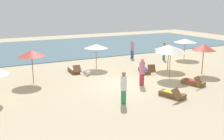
# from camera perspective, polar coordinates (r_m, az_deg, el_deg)

# --- Properties ---
(ground_plane) EXTENTS (60.00, 60.00, 0.00)m
(ground_plane) POSITION_cam_1_polar(r_m,az_deg,el_deg) (17.61, 2.28, -3.22)
(ground_plane) COLOR beige
(ocean_water) EXTENTS (48.00, 16.00, 0.06)m
(ocean_water) POSITION_cam_1_polar(r_m,az_deg,el_deg) (33.12, -12.35, 4.63)
(ocean_water) COLOR slate
(ocean_water) RESTS_ON ground_plane
(umbrella_0) EXTENTS (1.72, 1.72, 2.31)m
(umbrella_0) POSITION_cam_1_polar(r_m,az_deg,el_deg) (21.11, 19.15, 4.63)
(umbrella_0) COLOR brown
(umbrella_0) RESTS_ON ground_plane
(umbrella_1) EXTENTS (2.17, 2.17, 2.32)m
(umbrella_1) POSITION_cam_1_polar(r_m,az_deg,el_deg) (19.32, 12.51, 4.35)
(umbrella_1) COLOR olive
(umbrella_1) RESTS_ON ground_plane
(umbrella_2) EXTENTS (1.98, 1.98, 2.04)m
(umbrella_2) POSITION_cam_1_polar(r_m,az_deg,el_deg) (21.80, -3.45, 5.14)
(umbrella_2) COLOR olive
(umbrella_2) RESTS_ON ground_plane
(umbrella_3) EXTENTS (2.24, 2.24, 2.05)m
(umbrella_3) POSITION_cam_1_polar(r_m,az_deg,el_deg) (21.83, 12.10, 4.79)
(umbrella_3) COLOR olive
(umbrella_3) RESTS_ON ground_plane
(umbrella_4) EXTENTS (1.82, 1.82, 2.27)m
(umbrella_4) POSITION_cam_1_polar(r_m,az_deg,el_deg) (18.33, -16.92, 3.49)
(umbrella_4) COLOR brown
(umbrella_4) RESTS_ON ground_plane
(umbrella_7) EXTENTS (2.19, 2.19, 1.99)m
(umbrella_7) POSITION_cam_1_polar(r_m,az_deg,el_deg) (26.60, 15.48, 6.12)
(umbrella_7) COLOR olive
(umbrella_7) RESTS_ON ground_plane
(lounger_0) EXTENTS (1.13, 1.78, 0.70)m
(lounger_0) POSITION_cam_1_polar(r_m,az_deg,el_deg) (15.62, 12.92, -5.15)
(lounger_0) COLOR brown
(lounger_0) RESTS_ON ground_plane
(lounger_1) EXTENTS (0.68, 1.74, 0.66)m
(lounger_1) POSITION_cam_1_polar(r_m,az_deg,el_deg) (21.04, -8.17, -0.01)
(lounger_1) COLOR brown
(lounger_1) RESTS_ON ground_plane
(lounger_2) EXTENTS (1.09, 1.74, 0.74)m
(lounger_2) POSITION_cam_1_polar(r_m,az_deg,el_deg) (18.35, 17.15, -2.56)
(lounger_2) COLOR brown
(lounger_2) RESTS_ON ground_plane
(lounger_4) EXTENTS (1.08, 1.76, 0.73)m
(lounger_4) POSITION_cam_1_polar(r_m,az_deg,el_deg) (20.85, 7.09, -0.10)
(lounger_4) COLOR brown
(lounger_4) RESTS_ON ground_plane
(person_1) EXTENTS (0.35, 0.35, 1.76)m
(person_1) POSITION_cam_1_polar(r_m,az_deg,el_deg) (14.09, 2.52, -3.83)
(person_1) COLOR #338C59
(person_1) RESTS_ON ground_plane
(person_2) EXTENTS (0.45, 0.45, 1.77)m
(person_2) POSITION_cam_1_polar(r_m,az_deg,el_deg) (26.22, 4.37, 4.45)
(person_2) COLOR #2D4C8C
(person_2) RESTS_ON ground_plane
(person_3) EXTENTS (0.47, 0.47, 1.82)m
(person_3) POSITION_cam_1_polar(r_m,az_deg,el_deg) (17.38, 6.46, -0.40)
(person_3) COLOR #BF3338
(person_3) RESTS_ON ground_plane
(person_4) EXTENTS (0.31, 0.31, 1.67)m
(person_4) POSITION_cam_1_polar(r_m,az_deg,el_deg) (25.88, 11.13, 4.01)
(person_4) COLOR #338C59
(person_4) RESTS_ON ground_plane
(dog) EXTENTS (0.68, 0.74, 0.36)m
(dog) POSITION_cam_1_polar(r_m,az_deg,el_deg) (20.07, -5.22, -0.57)
(dog) COLOR silver
(dog) RESTS_ON ground_plane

